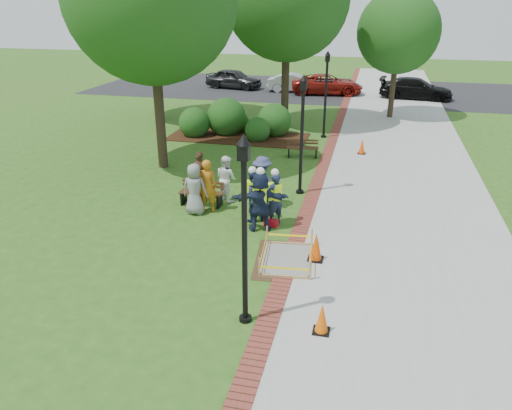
% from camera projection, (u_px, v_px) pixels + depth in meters
% --- Properties ---
extents(ground, '(100.00, 100.00, 0.00)m').
position_uv_depth(ground, '(229.00, 252.00, 14.07)').
color(ground, '#285116').
rests_on(ground, ground).
extents(sidewalk, '(6.00, 60.00, 0.02)m').
position_uv_depth(sidewalk, '(401.00, 160.00, 21.97)').
color(sidewalk, '#9E9E99').
rests_on(sidewalk, ground).
extents(brick_edging, '(0.50, 60.00, 0.03)m').
position_uv_depth(brick_edging, '(327.00, 154.00, 22.66)').
color(brick_edging, maroon).
rests_on(brick_edging, ground).
extents(mulch_bed, '(7.00, 3.00, 0.05)m').
position_uv_depth(mulch_bed, '(238.00, 137.00, 25.46)').
color(mulch_bed, '#381E0F').
rests_on(mulch_bed, ground).
extents(parking_lot, '(36.00, 12.00, 0.01)m').
position_uv_depth(parking_lot, '(327.00, 90.00, 38.28)').
color(parking_lot, black).
rests_on(parking_lot, ground).
extents(wet_concrete_pad, '(1.93, 2.47, 0.55)m').
position_uv_depth(wet_concrete_pad, '(287.00, 253.00, 13.53)').
color(wet_concrete_pad, '#47331E').
rests_on(wet_concrete_pad, ground).
extents(bench_near, '(1.50, 0.52, 0.81)m').
position_uv_depth(bench_near, '(201.00, 198.00, 17.14)').
color(bench_near, '#53321C').
rests_on(bench_near, ground).
extents(bench_far, '(1.45, 0.66, 0.76)m').
position_uv_depth(bench_far, '(302.00, 152.00, 22.26)').
color(bench_far, '#54371D').
rests_on(bench_far, ground).
extents(cone_front, '(0.36, 0.36, 0.72)m').
position_uv_depth(cone_front, '(322.00, 319.00, 10.59)').
color(cone_front, black).
rests_on(cone_front, ground).
extents(cone_back, '(0.42, 0.42, 0.83)m').
position_uv_depth(cone_back, '(316.00, 247.00, 13.48)').
color(cone_back, black).
rests_on(cone_back, ground).
extents(cone_far, '(0.36, 0.36, 0.71)m').
position_uv_depth(cone_far, '(362.00, 147.00, 22.65)').
color(cone_far, black).
rests_on(cone_far, ground).
extents(toolbox, '(0.46, 0.31, 0.21)m').
position_uv_depth(toolbox, '(271.00, 223.00, 15.63)').
color(toolbox, '#B80E1C').
rests_on(toolbox, ground).
extents(lamp_near, '(0.28, 0.28, 4.26)m').
position_uv_depth(lamp_near, '(244.00, 219.00, 10.15)').
color(lamp_near, black).
rests_on(lamp_near, ground).
extents(lamp_mid, '(0.28, 0.28, 4.26)m').
position_uv_depth(lamp_mid, '(302.00, 127.00, 17.32)').
color(lamp_mid, black).
rests_on(lamp_mid, ground).
extents(lamp_far, '(0.28, 0.28, 4.26)m').
position_uv_depth(lamp_far, '(326.00, 88.00, 24.50)').
color(lamp_far, black).
rests_on(lamp_far, ground).
extents(tree_right, '(4.60, 4.60, 7.12)m').
position_uv_depth(tree_right, '(398.00, 32.00, 27.81)').
color(tree_right, '#3D2D1E').
rests_on(tree_right, ground).
extents(shrub_a, '(1.60, 1.60, 1.60)m').
position_uv_depth(shrub_a, '(195.00, 136.00, 25.71)').
color(shrub_a, '#1A4714').
rests_on(shrub_a, ground).
extents(shrub_b, '(2.02, 2.02, 2.02)m').
position_uv_depth(shrub_b, '(227.00, 134.00, 26.14)').
color(shrub_b, '#1A4714').
rests_on(shrub_b, ground).
extents(shrub_c, '(1.26, 1.26, 1.26)m').
position_uv_depth(shrub_c, '(258.00, 141.00, 24.87)').
color(shrub_c, '#1A4714').
rests_on(shrub_c, ground).
extents(shrub_d, '(1.76, 1.76, 1.76)m').
position_uv_depth(shrub_d, '(274.00, 135.00, 25.87)').
color(shrub_d, '#1A4714').
rests_on(shrub_d, ground).
extents(shrub_e, '(1.09, 1.09, 1.09)m').
position_uv_depth(shrub_e, '(239.00, 131.00, 26.65)').
color(shrub_e, '#1A4714').
rests_on(shrub_e, ground).
extents(casual_person_a, '(0.56, 0.36, 1.72)m').
position_uv_depth(casual_person_a, '(195.00, 189.00, 16.24)').
color(casual_person_a, gray).
rests_on(casual_person_a, ground).
extents(casual_person_b, '(0.63, 0.46, 1.80)m').
position_uv_depth(casual_person_b, '(207.00, 186.00, 16.41)').
color(casual_person_b, '#BE6A16').
rests_on(casual_person_b, ground).
extents(casual_person_c, '(0.62, 0.57, 1.62)m').
position_uv_depth(casual_person_c, '(226.00, 178.00, 17.35)').
color(casual_person_c, white).
rests_on(casual_person_c, ground).
extents(casual_person_d, '(0.60, 0.44, 1.73)m').
position_uv_depth(casual_person_d, '(200.00, 176.00, 17.44)').
color(casual_person_d, brown).
rests_on(casual_person_d, ground).
extents(casual_person_e, '(0.65, 0.51, 1.79)m').
position_uv_depth(casual_person_e, '(262.00, 182.00, 16.75)').
color(casual_person_e, '#383E62').
rests_on(casual_person_e, ground).
extents(hivis_worker_a, '(0.68, 0.54, 2.03)m').
position_uv_depth(hivis_worker_a, '(260.00, 200.00, 15.04)').
color(hivis_worker_a, '#1C224A').
rests_on(hivis_worker_a, ground).
extents(hivis_worker_b, '(0.62, 0.63, 1.83)m').
position_uv_depth(hivis_worker_b, '(275.00, 197.00, 15.50)').
color(hivis_worker_b, '#1D254B').
rests_on(hivis_worker_b, ground).
extents(hivis_worker_c, '(0.64, 0.57, 1.82)m').
position_uv_depth(hivis_worker_c, '(252.00, 194.00, 15.70)').
color(hivis_worker_c, '#192342').
rests_on(hivis_worker_c, ground).
extents(parked_car_a, '(3.02, 5.26, 1.61)m').
position_uv_depth(parked_car_a, '(234.00, 88.00, 38.89)').
color(parked_car_a, black).
rests_on(parked_car_a, ground).
extents(parked_car_b, '(2.12, 4.52, 1.45)m').
position_uv_depth(parked_car_b, '(295.00, 92.00, 37.46)').
color(parked_car_b, '#B9B9BF').
rests_on(parked_car_b, ground).
extents(parked_car_c, '(2.68, 5.00, 1.55)m').
position_uv_depth(parked_car_c, '(327.00, 94.00, 36.62)').
color(parked_car_c, maroon).
rests_on(parked_car_c, ground).
extents(parked_car_d, '(2.63, 5.00, 1.56)m').
position_uv_depth(parked_car_d, '(415.00, 99.00, 34.96)').
color(parked_car_d, black).
rests_on(parked_car_d, ground).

